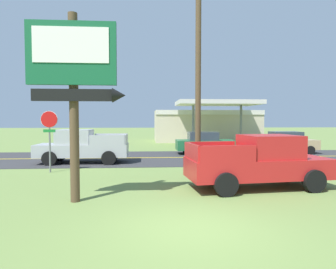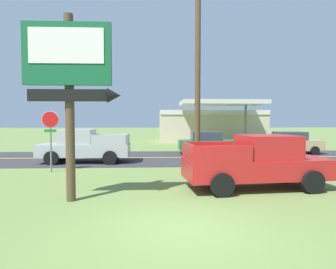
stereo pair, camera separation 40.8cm
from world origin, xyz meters
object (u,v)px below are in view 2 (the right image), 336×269
Objects in this scene: gas_station at (211,125)px; car_tan_mid_lane at (291,143)px; motel_sign at (70,75)px; utility_pole at (198,60)px; stop_sign at (50,130)px; pickup_red_parked_on_lawn at (257,162)px; pickup_silver_on_road at (84,146)px; car_green_far_lane at (207,143)px.

gas_station reaches higher than car_tan_mid_lane.
motel_sign is 0.58× the size of utility_pole.
car_tan_mid_lane is at bearing 25.11° from stop_sign.
gas_station is at bearing 60.21° from stop_sign.
car_tan_mid_lane is (3.52, -13.22, -1.11)m from gas_station.
pickup_red_parked_on_lawn reaches higher than car_tan_mid_lane.
pickup_silver_on_road is 14.86m from car_tan_mid_lane.
motel_sign is at bearing -79.05° from pickup_silver_on_road.
car_tan_mid_lane is 1.00× the size of car_green_far_lane.
utility_pole reaches higher than motel_sign.
pickup_red_parked_on_lawn is (6.30, 1.55, -2.90)m from motel_sign.
utility_pole is 0.82× the size of gas_station.
gas_station reaches higher than car_green_far_lane.
utility_pole is 21.98m from gas_station.
pickup_red_parked_on_lawn is at bearing -119.99° from car_tan_mid_lane.
pickup_red_parked_on_lawn is 1.03× the size of pickup_silver_on_road.
pickup_silver_on_road is (-1.66, 8.56, -2.90)m from motel_sign.
motel_sign is at bearing -116.88° from car_green_far_lane.
utility_pole is 9.35m from car_green_far_lane.
car_green_far_lane is at bearing 38.68° from stop_sign.
stop_sign is 0.25× the size of gas_station.
stop_sign is 0.70× the size of car_green_far_lane.
car_green_far_lane is at bearing -101.80° from gas_station.
utility_pole is at bearing -103.08° from car_green_far_lane.
stop_sign reaches higher than pickup_red_parked_on_lawn.
car_tan_mid_lane is (15.16, 7.10, -1.20)m from stop_sign.
utility_pole is 12.26m from car_tan_mid_lane.
motel_sign is 7.10m from pickup_red_parked_on_lawn.
motel_sign is 6.28m from stop_sign.
utility_pole is at bearing -135.46° from car_tan_mid_lane.
motel_sign reaches higher than pickup_silver_on_road.
motel_sign is at bearing -134.74° from utility_pole.
gas_station is at bearing 104.92° from car_tan_mid_lane.
gas_station is at bearing 83.33° from pickup_red_parked_on_lawn.
motel_sign reaches higher than stop_sign.
stop_sign is 0.57× the size of pickup_silver_on_road.
pickup_silver_on_road is (-7.95, 7.01, 0.00)m from pickup_red_parked_on_lawn.
motel_sign is 9.19m from pickup_silver_on_road.
gas_station is 2.23× the size of pickup_red_parked_on_lawn.
utility_pole is (7.01, -0.91, 3.24)m from stop_sign.
utility_pole is at bearing 120.86° from pickup_red_parked_on_lawn.
pickup_red_parked_on_lawn is 1.28× the size of car_green_far_lane.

